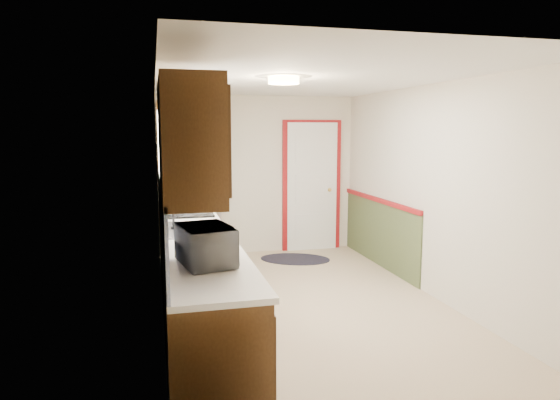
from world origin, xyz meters
TOP-DOWN VIEW (x-y plane):
  - room_shell at (0.00, 0.00)m, footprint 3.20×5.20m
  - kitchen_run at (-1.24, -0.29)m, footprint 0.63×4.00m
  - back_wall_trim at (0.99, 2.21)m, footprint 1.12×2.30m
  - ceiling_fixture at (-0.30, -0.20)m, footprint 0.30×0.30m
  - microwave at (-1.20, -1.48)m, footprint 0.37×0.55m
  - refrigerator at (-1.02, 2.02)m, footprint 0.78×0.76m
  - rug at (0.42, 1.90)m, footprint 1.20×1.00m
  - cooktop at (-1.19, 0.75)m, footprint 0.55×0.66m

SIDE VIEW (x-z plane):
  - rug at x=0.42m, z-range 0.00..0.01m
  - kitchen_run at x=-1.24m, z-range -0.29..1.91m
  - refrigerator at x=-1.02m, z-range 0.00..1.74m
  - back_wall_trim at x=0.99m, z-range -0.15..1.93m
  - cooktop at x=-1.19m, z-range 0.94..0.96m
  - microwave at x=-1.20m, z-range 0.94..1.28m
  - room_shell at x=0.00m, z-range -0.06..2.46m
  - ceiling_fixture at x=-0.30m, z-range 2.33..2.39m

